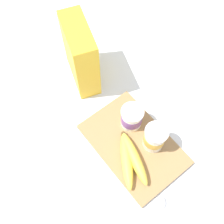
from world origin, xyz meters
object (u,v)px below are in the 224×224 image
object	(u,v)px
cereal_box	(81,55)
yogurt_cup_back	(155,138)
cutting_board	(133,144)
yogurt_cup_front	(132,117)
spoon	(164,211)
banana_bunch	(131,159)

from	to	relation	value
cereal_box	yogurt_cup_back	bearing A→B (deg)	-158.71
cutting_board	yogurt_cup_front	distance (m)	0.09
spoon	cutting_board	bearing A→B (deg)	163.46
cutting_board	yogurt_cup_front	world-z (taller)	yogurt_cup_front
yogurt_cup_front	spoon	size ratio (longest dim) A/B	0.65
yogurt_cup_back	banana_bunch	bearing A→B (deg)	-90.09
cutting_board	yogurt_cup_back	size ratio (longest dim) A/B	3.39
cutting_board	cereal_box	world-z (taller)	cereal_box
cereal_box	yogurt_cup_back	distance (m)	0.36
cereal_box	spoon	distance (m)	0.55
yogurt_cup_front	cutting_board	bearing A→B (deg)	-33.26
cereal_box	banana_bunch	xyz separation A→B (m)	(0.36, -0.08, -0.09)
yogurt_cup_back	spoon	xyz separation A→B (m)	(0.17, -0.11, -0.06)
cereal_box	banana_bunch	bearing A→B (deg)	-173.37
cutting_board	spoon	size ratio (longest dim) A/B	2.60
cereal_box	cutting_board	bearing A→B (deg)	-166.95
yogurt_cup_front	cereal_box	bearing A→B (deg)	-178.10
spoon	banana_bunch	bearing A→B (deg)	174.06
yogurt_cup_front	spoon	distance (m)	0.30
cereal_box	spoon	xyz separation A→B (m)	(0.53, -0.09, -0.12)
cereal_box	yogurt_cup_back	xyz separation A→B (m)	(0.36, 0.02, -0.06)
cereal_box	yogurt_cup_back	size ratio (longest dim) A/B	2.48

